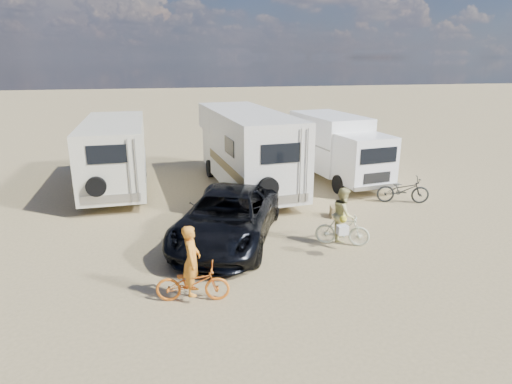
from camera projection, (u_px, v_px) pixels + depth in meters
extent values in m
plane|color=tan|center=(288.00, 257.00, 11.76)|extent=(140.00, 140.00, 0.00)
imported|color=black|center=(228.00, 217.00, 12.63)|extent=(4.32, 5.88, 1.49)
imported|color=orange|center=(193.00, 283.00, 9.57)|extent=(1.70, 0.84, 0.85)
imported|color=beige|center=(342.00, 230.00, 12.40)|extent=(1.58, 1.03, 0.92)
imported|color=orange|center=(192.00, 268.00, 9.46)|extent=(0.48, 0.64, 1.59)
imported|color=#CDC57E|center=(343.00, 220.00, 12.31)|extent=(0.84, 0.92, 1.53)
imported|color=black|center=(403.00, 190.00, 16.05)|extent=(1.99, 1.21, 0.99)
cube|color=#2D5B88|center=(253.00, 227.00, 13.31)|extent=(0.55, 0.40, 0.44)
cube|color=olive|center=(337.00, 212.00, 14.69)|extent=(0.54, 0.54, 0.37)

